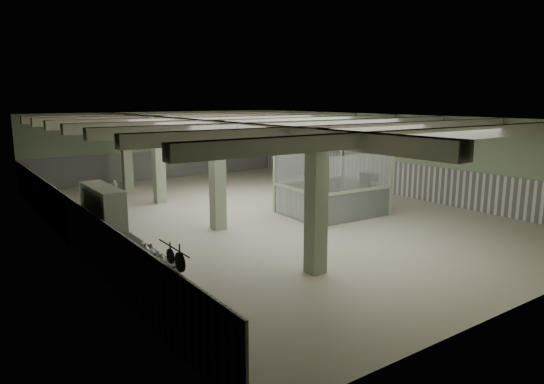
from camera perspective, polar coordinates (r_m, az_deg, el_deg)
floor at (r=18.40m, az=-0.98°, el=-2.53°), size 20.00×20.00×0.00m
ceiling at (r=17.90m, az=-1.02°, el=8.75°), size 14.00×20.00×0.02m
wall_back at (r=26.89m, az=-13.06°, el=5.35°), size 14.00×0.02×3.60m
wall_front at (r=11.38m, az=28.49°, el=-3.01°), size 14.00×0.02×3.60m
wall_left at (r=15.34m, az=-23.23°, el=0.73°), size 0.02×20.00×3.60m
wall_right at (r=22.70m, az=13.86°, el=4.34°), size 0.02×20.00×3.60m
wainscot_left at (r=15.55m, az=-22.85°, el=-3.07°), size 0.05×19.90×1.50m
wainscot_right at (r=22.82m, az=13.69°, el=1.72°), size 0.05×19.90×1.50m
wainscot_back at (r=26.98m, az=-12.94°, el=3.13°), size 13.90×0.05×1.50m
girder at (r=16.65m, az=-8.23°, el=7.72°), size 0.45×19.90×0.40m
beam_a at (r=12.43m, az=18.83°, el=6.38°), size 13.90×0.35×0.32m
beam_b at (r=14.05m, az=10.56°, el=7.23°), size 13.90×0.35×0.32m
beam_c at (r=15.90m, az=4.08°, el=7.80°), size 13.90×0.35×0.32m
beam_d at (r=17.91m, az=-1.01°, el=8.17°), size 13.90×0.35×0.32m
beam_e at (r=20.03m, az=-5.06°, el=8.42°), size 13.90×0.35×0.32m
beam_f at (r=22.23m, az=-8.32°, el=8.60°), size 13.90×0.35×0.32m
beam_g at (r=24.49m, az=-10.99°, el=8.72°), size 13.90×0.35×0.32m
column_a at (r=11.85m, az=5.23°, el=-1.20°), size 0.42×0.42×3.60m
column_b at (r=15.93m, az=-6.45°, el=1.90°), size 0.42×0.42×3.60m
column_c at (r=20.42m, az=-13.20°, el=3.66°), size 0.42×0.42×3.60m
column_d at (r=24.16m, az=-16.77°, el=4.57°), size 0.42×0.42×3.60m
hook_rail at (r=8.23m, az=-11.51°, el=-6.48°), size 0.02×1.20×0.02m
pendant_front at (r=14.44m, az=11.90°, el=5.81°), size 0.44×0.44×0.22m
pendant_mid at (r=18.63m, az=-0.59°, el=7.14°), size 0.44×0.44×0.22m
pendant_back at (r=22.92m, az=-7.74°, el=7.75°), size 0.44×0.44×0.22m
prep_counter at (r=12.44m, az=-17.24°, el=-7.47°), size 0.86×4.89×0.91m
pitcher_near at (r=10.96m, az=-14.72°, el=-6.56°), size 0.27×0.29×0.31m
pitcher_far at (r=10.36m, az=-12.88°, el=-7.67°), size 0.20×0.22×0.25m
veg_colander at (r=11.07m, az=-14.65°, el=-6.64°), size 0.48×0.48×0.21m
orange_bowl at (r=14.04m, az=-19.96°, el=-3.50°), size 0.27×0.27×0.08m
skillet_near at (r=8.20m, az=-10.77°, el=-8.13°), size 0.04×0.34×0.34m
skillet_far at (r=8.54m, az=-11.86°, el=-7.39°), size 0.04×0.26×0.26m
walkin_cooler at (r=13.16m, az=-19.04°, el=-4.07°), size 0.83×2.21×2.02m
guard_booth at (r=18.14m, az=7.11°, el=3.32°), size 3.69×3.17×2.87m
filing_cabinet at (r=19.43m, az=11.31°, el=0.13°), size 0.55×0.72×1.42m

